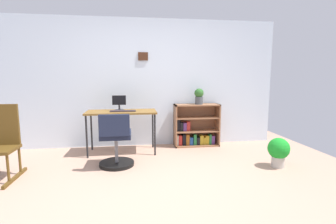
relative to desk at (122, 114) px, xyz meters
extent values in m
plane|color=tan|center=(0.38, -1.67, -0.68)|extent=(6.24, 6.24, 0.00)
cube|color=silver|center=(0.38, 0.48, 0.52)|extent=(5.20, 0.10, 2.41)
cube|color=#432414|center=(0.40, 0.42, 1.02)|extent=(0.18, 0.02, 0.15)
cube|color=brown|center=(0.00, 0.00, 0.04)|extent=(1.20, 0.55, 0.03)
cylinder|color=black|center=(-0.56, -0.24, -0.33)|extent=(0.03, 0.03, 0.71)
cylinder|color=black|center=(0.56, -0.24, -0.33)|extent=(0.03, 0.03, 0.71)
cylinder|color=black|center=(-0.56, 0.24, -0.33)|extent=(0.03, 0.03, 0.71)
cylinder|color=black|center=(0.56, 0.24, -0.33)|extent=(0.03, 0.03, 0.71)
cylinder|color=#262628|center=(-0.04, 0.11, 0.06)|extent=(0.16, 0.16, 0.01)
cylinder|color=#262628|center=(-0.04, 0.11, 0.11)|extent=(0.03, 0.03, 0.09)
cube|color=black|center=(-0.04, 0.10, 0.24)|extent=(0.24, 0.02, 0.17)
cube|color=#2E252B|center=(0.03, -0.06, 0.07)|extent=(0.43, 0.12, 0.02)
cylinder|color=black|center=(-0.06, -0.65, -0.66)|extent=(0.52, 0.52, 0.05)
cylinder|color=slate|center=(-0.06, -0.65, -0.44)|extent=(0.05, 0.05, 0.38)
cube|color=#1B2238|center=(-0.06, -0.65, -0.21)|extent=(0.44, 0.44, 0.08)
cube|color=#1B2238|center=(-0.06, -0.90, -0.02)|extent=(0.42, 0.07, 0.30)
cube|color=#543B15|center=(-1.34, -0.99, -0.66)|extent=(0.04, 0.64, 0.04)
cylinder|color=#543B15|center=(-1.34, -1.15, -0.47)|extent=(0.03, 0.03, 0.34)
cylinder|color=#543B15|center=(-1.34, -0.83, -0.47)|extent=(0.03, 0.03, 0.34)
cube|color=#543B15|center=(-1.52, -0.81, 0.01)|extent=(0.40, 0.04, 0.55)
cube|color=#906040|center=(0.99, 0.25, -0.28)|extent=(0.02, 0.30, 0.81)
cube|color=#906040|center=(1.82, 0.25, -0.28)|extent=(0.02, 0.30, 0.81)
cube|color=#906040|center=(1.41, 0.25, 0.12)|extent=(0.86, 0.30, 0.02)
cube|color=#906040|center=(1.41, 0.25, -0.67)|extent=(0.86, 0.30, 0.02)
cube|color=#906040|center=(1.41, 0.39, -0.28)|extent=(0.86, 0.02, 0.81)
cube|color=#906040|center=(1.41, 0.25, -0.39)|extent=(0.81, 0.28, 0.02)
cube|color=#906040|center=(1.41, 0.25, -0.13)|extent=(0.81, 0.28, 0.02)
cube|color=beige|center=(1.03, 0.24, -0.56)|extent=(0.03, 0.11, 0.19)
cube|color=#B22D28|center=(1.08, 0.24, -0.56)|extent=(0.07, 0.10, 0.19)
cube|color=black|center=(1.16, 0.24, -0.55)|extent=(0.06, 0.10, 0.21)
cube|color=#99591E|center=(1.23, 0.24, -0.56)|extent=(0.07, 0.11, 0.20)
cube|color=#1E478C|center=(1.30, 0.24, -0.58)|extent=(0.07, 0.10, 0.15)
cube|color=#237238|center=(1.37, 0.24, -0.56)|extent=(0.06, 0.11, 0.20)
cube|color=black|center=(1.44, 0.24, -0.59)|extent=(0.06, 0.12, 0.14)
cube|color=#B79323|center=(1.50, 0.24, -0.57)|extent=(0.07, 0.11, 0.18)
cube|color=#B79323|center=(1.56, 0.24, -0.59)|extent=(0.04, 0.10, 0.14)
cube|color=#B79323|center=(1.61, 0.24, -0.57)|extent=(0.07, 0.10, 0.17)
cube|color=#237238|center=(1.67, 0.24, -0.56)|extent=(0.04, 0.11, 0.20)
cube|color=#593372|center=(1.73, 0.24, -0.57)|extent=(0.07, 0.11, 0.17)
cube|color=black|center=(1.04, 0.24, -0.27)|extent=(0.06, 0.10, 0.22)
cube|color=black|center=(1.10, 0.24, -0.29)|extent=(0.05, 0.12, 0.17)
cube|color=#593372|center=(1.17, 0.24, -0.30)|extent=(0.06, 0.12, 0.16)
cube|color=#B22D28|center=(1.24, 0.24, -0.29)|extent=(0.07, 0.09, 0.18)
cylinder|color=#474C51|center=(1.44, 0.23, 0.20)|extent=(0.15, 0.15, 0.14)
sphere|color=#2E6127|center=(1.44, 0.23, 0.34)|extent=(0.17, 0.17, 0.17)
cylinder|color=#B7B2A8|center=(2.31, -1.05, -0.60)|extent=(0.18, 0.18, 0.16)
sphere|color=#199526|center=(2.31, -1.05, -0.40)|extent=(0.31, 0.31, 0.31)
camera|label=1|loc=(0.21, -4.31, 0.64)|focal=26.43mm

